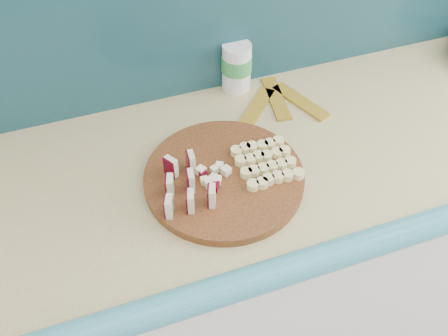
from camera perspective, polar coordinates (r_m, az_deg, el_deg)
name	(u,v)px	position (r m, az deg, el deg)	size (l,w,h in m)	color
kitchen_counter	(365,227)	(1.65, 15.80, -6.52)	(2.20, 0.63, 0.91)	white
cutting_board	(224,178)	(1.09, 0.00, -1.10)	(0.35, 0.35, 0.02)	#3F1A0D
apple_wedges	(185,185)	(1.04, -4.54, -1.97)	(0.11, 0.14, 0.05)	beige
apple_chunks	(214,174)	(1.08, -1.11, -0.70)	(0.05, 0.06, 0.02)	#FDF4CA
banana_slices	(266,162)	(1.10, 4.78, 0.69)	(0.13, 0.13, 0.02)	#E8DC8D
canister	(237,66)	(1.31, 1.44, 11.61)	(0.08, 0.08, 0.13)	white
banana_peel	(278,103)	(1.30, 6.14, 7.42)	(0.24, 0.21, 0.01)	#B38522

